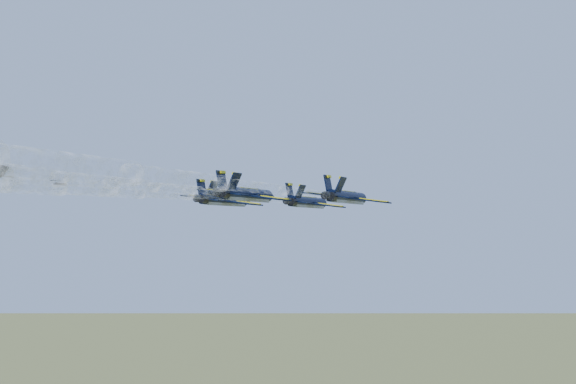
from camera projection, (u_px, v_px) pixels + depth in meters
The scene contains 6 objects.
jet_lead at pixel (308, 202), 118.34m from camera, with size 12.10×15.71×3.50m.
jet_left at pixel (225, 200), 110.82m from camera, with size 12.10×15.71×3.50m.
jet_right at pixel (347, 197), 103.82m from camera, with size 12.10×15.71×3.50m.
jet_slot at pixel (247, 195), 97.38m from camera, with size 12.10×15.71×3.50m.
smoke_trail_lead at pixel (70, 175), 67.67m from camera, with size 8.54×71.17×2.68m.
smoke_trail_right at pixel (81, 158), 53.15m from camera, with size 8.54×71.17×2.68m.
Camera 1 is at (48.23, -97.47, 93.80)m, focal length 50.00 mm.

